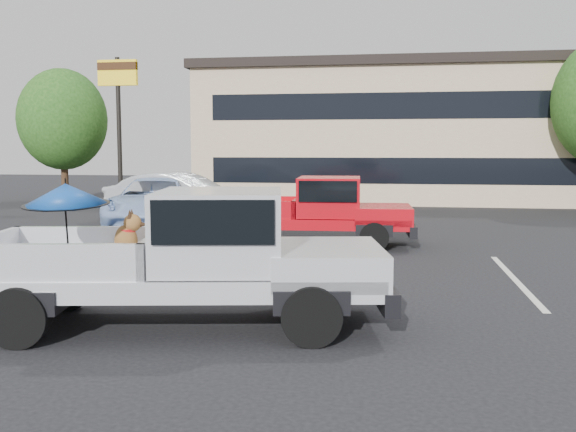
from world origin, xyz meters
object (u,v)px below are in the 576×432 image
object	(u,v)px
red_pickup	(323,208)
silver_pickup	(203,251)
silver_sedan	(181,198)
blue_suv	(156,202)
tree_left	(63,120)
motel_sign	(118,92)
tree_back	(497,109)

from	to	relation	value
red_pickup	silver_pickup	bearing A→B (deg)	-99.34
silver_sedan	red_pickup	bearing A→B (deg)	-119.19
silver_sedan	blue_suv	xyz separation A→B (m)	(-0.42, -1.17, -0.06)
tree_left	silver_pickup	world-z (taller)	tree_left
tree_left	red_pickup	xyz separation A→B (m)	(13.02, -11.36, -2.79)
red_pickup	silver_sedan	size ratio (longest dim) A/B	1.07
motel_sign	red_pickup	bearing A→B (deg)	-42.85
tree_back	silver_sedan	distance (m)	18.92
motel_sign	red_pickup	size ratio (longest dim) A/B	1.13
tree_back	silver_sedan	world-z (taller)	tree_back
tree_left	blue_suv	world-z (taller)	tree_left
tree_back	silver_sedan	size ratio (longest dim) A/B	1.43
silver_pickup	red_pickup	bearing A→B (deg)	73.69
red_pickup	blue_suv	size ratio (longest dim) A/B	0.97
tree_left	red_pickup	size ratio (longest dim) A/B	1.13
tree_left	red_pickup	bearing A→B (deg)	-41.13
motel_sign	silver_pickup	world-z (taller)	motel_sign
tree_back	blue_suv	bearing A→B (deg)	-129.48
silver_sedan	blue_suv	size ratio (longest dim) A/B	0.91
tree_left	silver_pickup	xyz separation A→B (m)	(12.15, -18.96, -2.68)
tree_left	silver_pickup	bearing A→B (deg)	-57.33
red_pickup	blue_suv	distance (m)	6.39
tree_left	silver_sedan	xyz separation A→B (m)	(7.87, -7.07, -2.91)
tree_back	blue_suv	size ratio (longest dim) A/B	1.30
motel_sign	tree_left	size ratio (longest dim) A/B	1.00
motel_sign	silver_sedan	bearing A→B (deg)	-46.48
motel_sign	silver_pickup	bearing A→B (deg)	-62.93
tree_back	motel_sign	bearing A→B (deg)	-147.99
red_pickup	blue_suv	bearing A→B (deg)	147.88
motel_sign	silver_sedan	xyz separation A→B (m)	(3.87, -4.07, -3.83)
tree_back	red_pickup	xyz separation A→B (m)	(-6.98, -18.36, -3.47)
silver_pickup	blue_suv	xyz separation A→B (m)	(-4.71, 10.71, -0.29)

